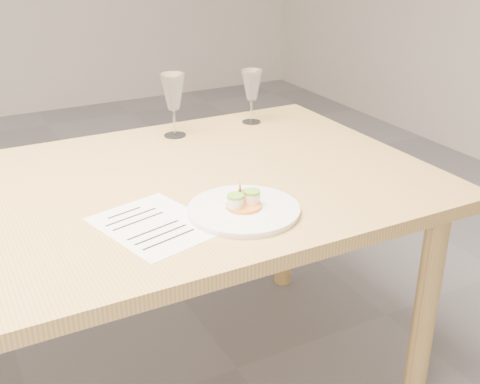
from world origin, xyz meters
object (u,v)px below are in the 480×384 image
recipe_sheet (155,225)px  wine_glass_3 (252,86)px  dining_table (4,239)px  wine_glass_2 (173,93)px  dinner_plate (244,209)px

recipe_sheet → wine_glass_3: (0.60, 0.60, 0.13)m
dining_table → wine_glass_3: size_ratio=12.50×
recipe_sheet → wine_glass_2: (0.30, 0.59, 0.15)m
dining_table → wine_glass_3: (0.93, 0.37, 0.20)m
wine_glass_3 → recipe_sheet: bearing=-134.9°
recipe_sheet → wine_glass_3: bearing=30.4°
dining_table → recipe_sheet: bearing=-35.2°
recipe_sheet → wine_glass_3: size_ratio=1.78×
dinner_plate → recipe_sheet: bearing=168.9°
dinner_plate → wine_glass_2: wine_glass_2 is taller
recipe_sheet → wine_glass_2: 0.68m
dinner_plate → wine_glass_3: size_ratio=1.47×
dining_table → dinner_plate: 0.62m
recipe_sheet → wine_glass_3: 0.86m
wine_glass_2 → recipe_sheet: bearing=-116.5°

